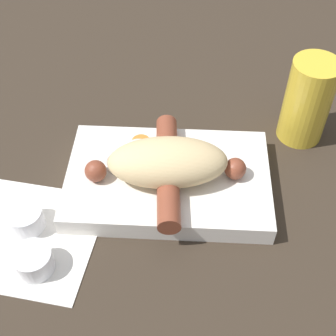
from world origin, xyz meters
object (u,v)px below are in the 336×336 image
object	(u,v)px
food_tray	(168,180)
sausage	(166,170)
condiment_cup_near	(26,220)
bread_roll	(172,162)
drink_glass	(307,101)
condiment_cup_far	(34,262)

from	to	relation	value
food_tray	sausage	world-z (taller)	sausage
food_tray	sausage	bearing A→B (deg)	-111.87
sausage	condiment_cup_near	world-z (taller)	sausage
food_tray	bread_roll	world-z (taller)	bread_roll
sausage	condiment_cup_near	distance (m)	0.18
bread_roll	sausage	distance (m)	0.02
food_tray	condiment_cup_near	bearing A→B (deg)	-156.97
bread_roll	drink_glass	bearing A→B (deg)	32.92
condiment_cup_far	drink_glass	bearing A→B (deg)	35.96
bread_roll	condiment_cup_far	world-z (taller)	bread_roll
condiment_cup_far	food_tray	bearing A→B (deg)	41.58
bread_roll	condiment_cup_near	size ratio (longest dim) A/B	3.45
bread_roll	condiment_cup_far	bearing A→B (deg)	-140.67
sausage	drink_glass	bearing A→B (deg)	32.06
food_tray	condiment_cup_far	distance (m)	0.19
bread_roll	condiment_cup_near	xyz separation A→B (m)	(-0.17, -0.07, -0.04)
food_tray	condiment_cup_far	bearing A→B (deg)	-138.42
bread_roll	sausage	world-z (taller)	bread_roll
condiment_cup_far	drink_glass	size ratio (longest dim) A/B	0.36
bread_roll	drink_glass	world-z (taller)	drink_glass
condiment_cup_far	drink_glass	distance (m)	0.41
bread_roll	drink_glass	size ratio (longest dim) A/B	1.23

